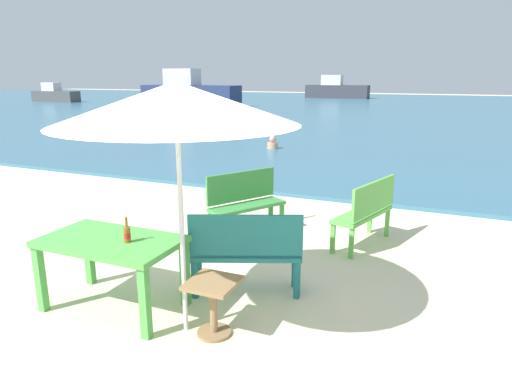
{
  "coord_description": "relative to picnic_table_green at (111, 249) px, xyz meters",
  "views": [
    {
      "loc": [
        2.24,
        -3.16,
        2.35
      ],
      "look_at": [
        -0.38,
        3.0,
        0.6
      ],
      "focal_mm": 31.48,
      "sensor_mm": 36.0,
      "label": 1
    }
  ],
  "objects": [
    {
      "name": "ground_plane",
      "position": [
        0.76,
        -0.16,
        -0.65
      ],
      "size": [
        120.0,
        120.0,
        0.0
      ],
      "primitive_type": "plane",
      "color": "beige"
    },
    {
      "name": "sea_water",
      "position": [
        0.76,
        29.84,
        -0.61
      ],
      "size": [
        120.0,
        50.0,
        0.08
      ],
      "primitive_type": "cube",
      "color": "#386B84",
      "rests_on": "ground_plane"
    },
    {
      "name": "picnic_table_green",
      "position": [
        0.0,
        0.0,
        0.0
      ],
      "size": [
        1.4,
        0.8,
        0.76
      ],
      "color": "#4C9E47",
      "rests_on": "ground_plane"
    },
    {
      "name": "beer_bottle_amber",
      "position": [
        0.22,
        -0.01,
        0.2
      ],
      "size": [
        0.07,
        0.07,
        0.26
      ],
      "color": "brown",
      "rests_on": "picnic_table_green"
    },
    {
      "name": "patio_umbrella",
      "position": [
        0.9,
        -0.08,
        1.47
      ],
      "size": [
        2.1,
        2.1,
        2.3
      ],
      "color": "silver",
      "rests_on": "ground_plane"
    },
    {
      "name": "side_table_wood",
      "position": [
        1.18,
        -0.04,
        -0.3
      ],
      "size": [
        0.44,
        0.44,
        0.54
      ],
      "color": "olive",
      "rests_on": "ground_plane"
    },
    {
      "name": "bench_teal_center",
      "position": [
        1.14,
        0.78,
        -0.11
      ],
      "size": [
        1.25,
        0.79,
        0.95
      ],
      "color": "#237275",
      "rests_on": "ground_plane"
    },
    {
      "name": "bench_green_left",
      "position": [
        2.09,
        2.79,
        -0.11
      ],
      "size": [
        0.7,
        1.25,
        0.95
      ],
      "color": "#60B24C",
      "rests_on": "ground_plane"
    },
    {
      "name": "bench_green_right",
      "position": [
        0.31,
        2.58,
        -0.11
      ],
      "size": [
        0.93,
        1.21,
        0.95
      ],
      "color": "#3D8C42",
      "rests_on": "ground_plane"
    },
    {
      "name": "swimmer_person",
      "position": [
        -2.06,
        9.92,
        -0.41
      ],
      "size": [
        0.34,
        0.34,
        0.41
      ],
      "color": "tan",
      "rests_on": "sea_water"
    },
    {
      "name": "boat_ferry",
      "position": [
        -15.01,
        26.3,
        0.41
      ],
      "size": [
        7.52,
        2.05,
        2.73
      ],
      "color": "navy",
      "rests_on": "sea_water"
    },
    {
      "name": "boat_tanker",
      "position": [
        -29.01,
        26.83,
        0.02
      ],
      "size": [
        4.51,
        1.23,
        1.64
      ],
      "color": "#4C4C4C",
      "rests_on": "sea_water"
    },
    {
      "name": "boat_cargo_ship",
      "position": [
        -7.75,
        42.92,
        0.25
      ],
      "size": [
        6.29,
        1.72,
        2.29
      ],
      "color": "#38383F",
      "rests_on": "sea_water"
    }
  ]
}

